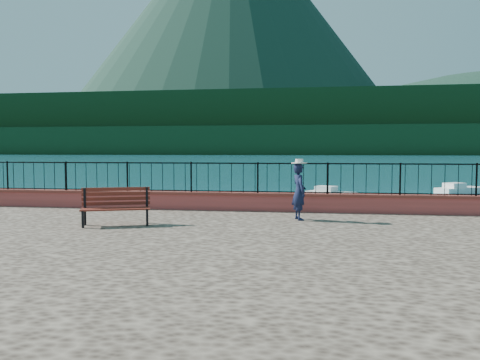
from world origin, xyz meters
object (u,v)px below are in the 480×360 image
(park_bench, at_px, (116,214))
(person, at_px, (299,192))
(boat_5, at_px, (460,188))
(boat_0, at_px, (164,204))
(boat_1, at_px, (350,205))
(boat_4, at_px, (333,192))

(park_bench, height_order, person, person)
(person, xyz_separation_m, boat_5, (11.10, 22.92, -1.59))
(boat_0, bearing_deg, boat_1, -24.85)
(boat_0, bearing_deg, boat_5, 5.68)
(boat_4, bearing_deg, boat_0, -107.24)
(boat_0, distance_m, boat_4, 12.00)
(boat_4, bearing_deg, boat_5, 58.76)
(person, bearing_deg, park_bench, 88.31)
(boat_1, bearing_deg, boat_0, -169.74)
(park_bench, relative_size, person, 1.16)
(boat_1, bearing_deg, person, -97.16)
(person, xyz_separation_m, boat_1, (2.29, 10.65, -1.59))
(person, distance_m, boat_5, 25.51)
(park_bench, xyz_separation_m, person, (4.67, 1.69, 0.50))
(boat_1, xyz_separation_m, boat_5, (8.81, 12.26, 0.00))
(person, bearing_deg, boat_5, -47.42)
(park_bench, relative_size, boat_5, 0.46)
(park_bench, height_order, boat_5, park_bench)
(park_bench, xyz_separation_m, boat_1, (6.96, 12.34, -1.09))
(boat_1, relative_size, boat_4, 1.08)
(boat_0, bearing_deg, boat_4, 12.25)
(park_bench, relative_size, boat_4, 0.53)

